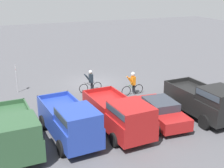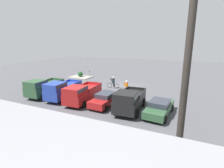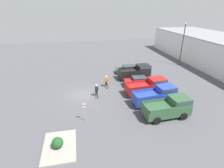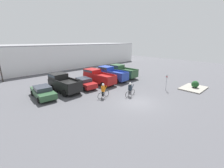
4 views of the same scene
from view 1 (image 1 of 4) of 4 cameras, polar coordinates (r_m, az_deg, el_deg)
ground_plane at (r=25.89m, az=-3.28°, el=0.10°), size 80.00×80.00×0.00m
pickup_truck_0 at (r=19.86m, az=16.67°, el=-2.86°), size 2.53×5.18×2.24m
sedan_1 at (r=18.90m, az=8.79°, el=-4.88°), size 2.07×4.55×1.40m
pickup_truck_1 at (r=17.29m, az=1.45°, el=-5.54°), size 2.52×5.62×2.11m
pickup_truck_2 at (r=16.50m, az=-7.64°, el=-6.69°), size 2.49×5.39×2.21m
pickup_truck_3 at (r=16.03m, az=-17.41°, el=-8.22°), size 2.43×5.09×2.20m
cyclist_0 at (r=23.75m, az=-3.94°, el=0.58°), size 1.84×0.48×1.72m
cyclist_1 at (r=23.11m, az=3.82°, el=0.20°), size 1.80×0.47×1.78m
fire_lane_sign at (r=24.45m, az=-17.09°, el=1.44°), size 0.06×0.30×2.18m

